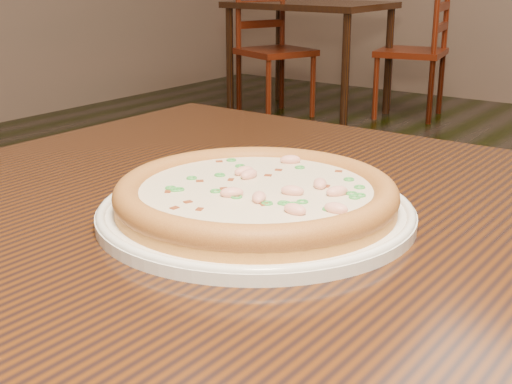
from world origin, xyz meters
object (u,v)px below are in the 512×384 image
Objects in this scene: bg_table_left at (310,17)px; chair_a at (271,50)px; plate at (256,211)px; pizza at (256,195)px; hero_table at (375,316)px; chair_b at (420,52)px.

chair_a is at bearing -135.88° from bg_table_left.
pizza is at bearing 19.76° from plate.
plate is at bearing -55.53° from chair_a.
hero_table is at bearing -53.79° from chair_a.
plate is at bearing -157.38° from hero_table.
bg_table_left is 1.05× the size of chair_a.
hero_table is at bearing 22.63° from pizza.
bg_table_left is at bearing 122.69° from hero_table.
plate is at bearing -69.07° from chair_b.
pizza is at bearing -59.05° from bg_table_left.
hero_table is 0.17m from plate.
bg_table_left is (-2.16, 3.61, -0.10)m from plate.
hero_table is 1.26× the size of chair_b.
hero_table is 1.26× the size of chair_a.
chair_b is at bearing 29.89° from chair_a.
chair_b is (-1.50, 3.91, -0.32)m from plate.
chair_b is (0.85, 0.49, 0.00)m from chair_a.
bg_table_left is at bearing 120.95° from pizza.
plate is 4.21m from bg_table_left.
pizza reaches higher than bg_table_left.
bg_table_left is (-2.16, 3.61, -0.12)m from pizza.
chair_a reaches higher than pizza.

